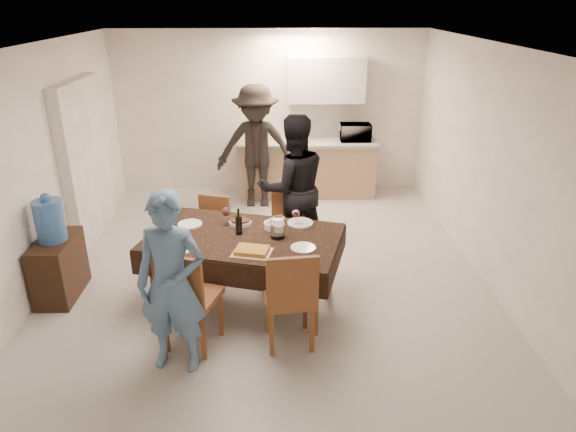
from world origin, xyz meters
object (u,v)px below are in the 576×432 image
object	(u,v)px
water_jug	(50,221)
person_kitchen	(256,147)
water_pitcher	(277,228)
person_far	(293,188)
microwave	(355,132)
person_near	(172,284)
dining_table	(244,239)
savoury_tart	(252,251)
console	(59,268)
wine_bottle	(239,221)

from	to	relation	value
water_jug	person_kitchen	bearing A→B (deg)	51.71
water_pitcher	person_far	distance (m)	1.12
water_pitcher	person_far	size ratio (longest dim) A/B	0.12
water_pitcher	microwave	bearing A→B (deg)	68.74
person_near	person_kitchen	size ratio (longest dim) A/B	0.88
dining_table	water_pitcher	distance (m)	0.38
person_near	person_far	distance (m)	2.37
savoury_tart	person_near	xyz separation A→B (m)	(-0.65, -0.67, 0.03)
water_jug	person_kitchen	xyz separation A→B (m)	(2.08, 2.63, 0.04)
person_far	dining_table	bearing A→B (deg)	48.02
dining_table	microwave	world-z (taller)	microwave
console	dining_table	bearing A→B (deg)	-4.20
water_pitcher	person_kitchen	bearing A→B (deg)	95.96
dining_table	microwave	xyz separation A→B (m)	(1.63, 3.23, 0.31)
wine_bottle	microwave	distance (m)	3.60
console	person_far	xyz separation A→B (m)	(2.58, 0.90, 0.57)
dining_table	water_pitcher	bearing A→B (deg)	7.31
water_pitcher	person_kitchen	distance (m)	2.85
console	person_far	distance (m)	2.79
dining_table	savoury_tart	bearing A→B (deg)	-59.81
water_pitcher	microwave	world-z (taller)	microwave
savoury_tart	console	bearing A→B (deg)	166.03
dining_table	person_far	distance (m)	1.20
water_jug	person_near	xyz separation A→B (m)	(1.48, -1.20, -0.07)
water_pitcher	person_near	world-z (taller)	person_near
person_near	person_far	xyz separation A→B (m)	(1.10, 2.10, 0.08)
water_jug	person_kitchen	size ratio (longest dim) A/B	0.24
console	person_far	world-z (taller)	person_far
water_jug	person_kitchen	world-z (taller)	person_kitchen
water_jug	water_pitcher	world-z (taller)	water_jug
water_pitcher	person_near	bearing A→B (deg)	-131.99
microwave	person_kitchen	distance (m)	1.64
wine_bottle	person_kitchen	size ratio (longest dim) A/B	0.15
person_kitchen	dining_table	bearing A→B (deg)	-91.11
dining_table	wine_bottle	world-z (taller)	wine_bottle
person_far	water_pitcher	bearing A→B (deg)	65.36
wine_bottle	water_pitcher	distance (m)	0.41
wine_bottle	person_near	xyz separation A→B (m)	(-0.50, -1.10, -0.09)
savoury_tart	person_far	bearing A→B (deg)	72.53
water_jug	person_kitchen	distance (m)	3.36
microwave	savoury_tart	bearing A→B (deg)	67.09
dining_table	savoury_tart	xyz separation A→B (m)	(0.10, -0.38, 0.06)
wine_bottle	water_pitcher	xyz separation A→B (m)	(0.40, -0.10, -0.03)
dining_table	person_near	xyz separation A→B (m)	(-0.55, -1.05, 0.09)
savoury_tart	person_near	bearing A→B (deg)	-134.13
console	person_kitchen	size ratio (longest dim) A/B	0.39
water_jug	wine_bottle	xyz separation A→B (m)	(1.98, -0.10, 0.01)
dining_table	person_far	world-z (taller)	person_far
microwave	water_jug	bearing A→B (deg)	40.17
water_pitcher	person_far	bearing A→B (deg)	79.70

